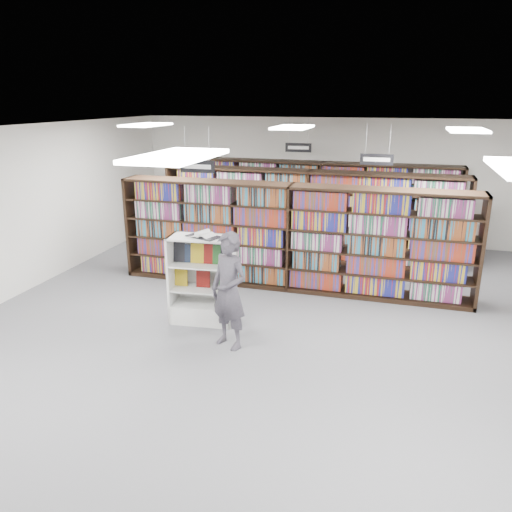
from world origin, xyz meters
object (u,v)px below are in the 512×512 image
(bookshelf_row_near, at_px, (290,238))
(open_book, at_px, (203,235))
(endcap_display, at_px, (203,293))
(shopper, at_px, (229,291))

(bookshelf_row_near, distance_m, open_book, 2.28)
(endcap_display, relative_size, open_book, 2.40)
(endcap_display, height_order, shopper, shopper)
(shopper, bearing_deg, open_book, 158.10)
(endcap_display, distance_m, shopper, 1.13)
(endcap_display, xyz_separation_m, open_book, (0.04, -0.03, 1.04))
(open_book, distance_m, shopper, 1.19)
(bookshelf_row_near, xyz_separation_m, endcap_display, (-1.07, -1.94, -0.55))
(open_book, bearing_deg, shopper, -25.95)
(bookshelf_row_near, relative_size, open_book, 11.16)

